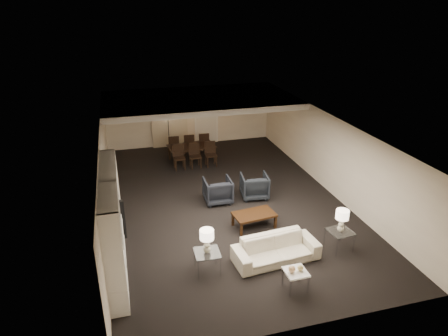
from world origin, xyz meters
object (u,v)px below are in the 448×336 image
sofa (276,249)px  armchair_left (218,190)px  side_table_left (207,262)px  table_lamp_left (207,241)px  vase_amber (111,213)px  floor_lamp (169,131)px  armchair_right (254,186)px  chair_nm (195,156)px  table_lamp_right (342,221)px  marble_table (295,280)px  pendant_light (207,112)px  coffee_table (254,220)px  chair_fl (174,146)px  chair_nr (211,154)px  side_table_right (339,240)px  floor_speaker (122,219)px  vase_blue (114,255)px  chair_fm (189,145)px  television (114,212)px  dining_table (192,154)px  chair_nl (179,158)px  chair_fr (203,143)px

sofa → armchair_left: 3.36m
side_table_left → table_lamp_left: 0.56m
vase_amber → floor_lamp: bearing=74.0°
armchair_right → chair_nm: (-1.33, 2.85, 0.08)m
table_lamp_right → marble_table: table_lamp_right is taller
sofa → armchair_right: armchair_right is taller
pendant_light → side_table_left: size_ratio=0.91×
coffee_table → chair_fl: 6.01m
table_lamp_left → chair_nr: (1.57, 6.15, -0.36)m
side_table_right → marble_table: (-1.70, -1.10, -0.03)m
pendant_light → table_lamp_left: bearing=-103.3°
marble_table → floor_speaker: (-3.51, 3.08, 0.31)m
vase_blue → chair_fm: bearing=69.4°
side_table_left → chair_nm: chair_nm is taller
television → vase_blue: television is taller
pendant_light → vase_blue: size_ratio=3.09×
side_table_right → vase_amber: (-5.40, 0.39, 1.38)m
table_lamp_left → dining_table: (0.97, 6.80, -0.51)m
chair_nr → dining_table: bearing=133.5°
floor_speaker → chair_nl: bearing=50.5°
armchair_left → chair_nm: size_ratio=0.91×
pendant_light → chair_nm: bearing=-133.0°
side_table_left → television: television is taller
chair_nm → chair_fm: (-0.00, 1.30, 0.00)m
chair_fl → chair_fr: size_ratio=1.00×
table_lamp_left → vase_amber: size_ratio=3.48×
sofa → chair_fr: (-0.13, 7.45, 0.16)m
table_lamp_left → floor_lamp: (0.33, 8.54, -0.07)m
vase_blue → table_lamp_left: bearing=12.8°
armchair_left → chair_fr: size_ratio=0.91×
chair_nm → side_table_right: bearing=-70.5°
side_table_right → chair_nr: size_ratio=0.61×
armchair_right → chair_fr: (-0.73, 4.15, 0.08)m
table_lamp_right → dining_table: table_lamp_right is taller
armchair_right → floor_speaker: (-4.11, -1.32, 0.16)m
table_lamp_right → chair_nl: table_lamp_right is taller
chair_fm → armchair_right: bearing=111.3°
coffee_table → armchair_left: (-0.60, 1.70, 0.18)m
chair_nl → chair_fr: size_ratio=1.00×
sofa → floor_speaker: floor_speaker is taller
armchair_left → chair_fr: chair_fr is taller
pendant_light → side_table_right: pendant_light is taller
chair_fm → chair_fr: same height
pendant_light → floor_lamp: (-1.28, 1.70, -1.17)m
dining_table → chair_nr: chair_nr is taller
armchair_left → floor_lamp: 5.30m
side_table_left → side_table_right: bearing=0.0°
floor_speaker → vase_blue: bearing=-106.4°
chair_fm → floor_lamp: floor_lamp is taller
coffee_table → table_lamp_left: (-1.70, -1.60, 0.62)m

